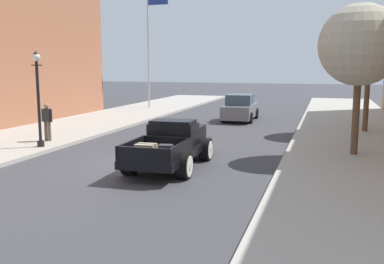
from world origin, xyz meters
name	(u,v)px	position (x,y,z in m)	size (l,w,h in m)	color
ground_plane	(147,164)	(0.00, 0.00, 0.00)	(140.00, 140.00, 0.00)	#3D3D42
sidewalk_right	(369,178)	(7.25, 0.00, 0.07)	(5.50, 64.00, 0.15)	#ADA89E
hotrod_truck_black	(172,144)	(0.92, 0.09, 0.75)	(2.28, 4.98, 1.58)	black
car_background_grey	(240,108)	(0.78, 12.98, 0.77)	(1.94, 4.34, 1.65)	slate
pedestrian_sidewalk_left	(47,120)	(-5.70, 2.29, 1.09)	(0.53, 0.22, 1.65)	brown
street_lamp_near	(38,92)	(-5.14, 1.02, 2.39)	(0.50, 0.32, 3.85)	black
flagpole	(151,35)	(-7.30, 17.91, 5.77)	(1.74, 0.16, 9.16)	#B2B2B7
street_tree_nearest	(360,45)	(6.98, 3.25, 4.14)	(2.96, 2.96, 5.49)	brown
street_tree_second	(370,40)	(7.84, 9.55, 4.68)	(3.17, 3.17, 6.14)	brown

